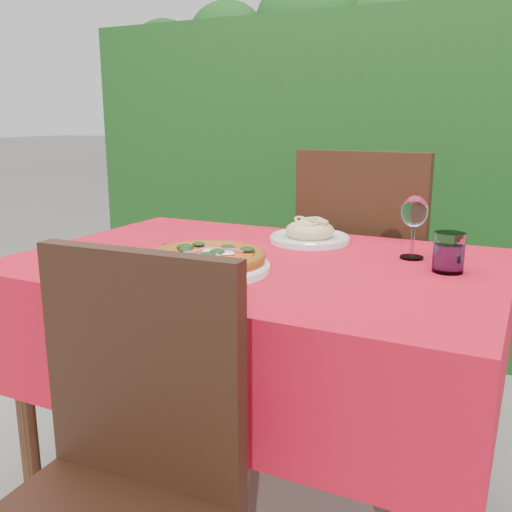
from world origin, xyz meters
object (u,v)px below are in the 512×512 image
at_px(pasta_plate, 310,234).
at_px(fork, 158,253).
at_px(water_glass, 449,254).
at_px(chair_near, 112,479).
at_px(pizza_plate, 207,261).
at_px(wine_glass, 414,214).
at_px(chair_far, 367,271).

height_order(pasta_plate, fork, pasta_plate).
distance_m(pasta_plate, water_glass, 0.46).
xyz_separation_m(chair_near, pizza_plate, (-0.11, 0.50, 0.26)).
height_order(water_glass, fork, water_glass).
xyz_separation_m(chair_near, water_glass, (0.43, 0.75, 0.28)).
xyz_separation_m(pizza_plate, fork, (-0.22, 0.10, -0.02)).
bearing_deg(wine_glass, pizza_plate, -140.07).
height_order(wine_glass, fork, wine_glass).
bearing_deg(wine_glass, fork, -158.36).
bearing_deg(pizza_plate, chair_far, 76.77).
xyz_separation_m(chair_far, pasta_plate, (-0.08, -0.37, 0.19)).
relative_size(chair_near, pasta_plate, 3.71).
distance_m(chair_near, fork, 0.72).
distance_m(chair_near, pizza_plate, 0.57).
bearing_deg(chair_near, pasta_plate, 87.20).
bearing_deg(wine_glass, chair_far, 117.86).
bearing_deg(chair_far, water_glass, 125.04).
xyz_separation_m(chair_far, water_glass, (0.34, -0.55, 0.21)).
height_order(chair_near, fork, chair_near).
bearing_deg(fork, pizza_plate, -45.56).
relative_size(chair_near, fork, 4.35).
relative_size(water_glass, wine_glass, 0.57).
xyz_separation_m(chair_near, wine_glass, (0.32, 0.85, 0.36)).
distance_m(chair_far, fork, 0.83).
height_order(chair_far, water_glass, chair_far).
distance_m(water_glass, wine_glass, 0.17).
height_order(pizza_plate, water_glass, water_glass).
distance_m(chair_far, wine_glass, 0.58).
xyz_separation_m(chair_far, fork, (-0.41, -0.70, 0.17)).
bearing_deg(fork, wine_glass, 0.59).
bearing_deg(pasta_plate, water_glass, -22.45).
xyz_separation_m(chair_near, pasta_plate, (-0.00, 0.93, 0.26)).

